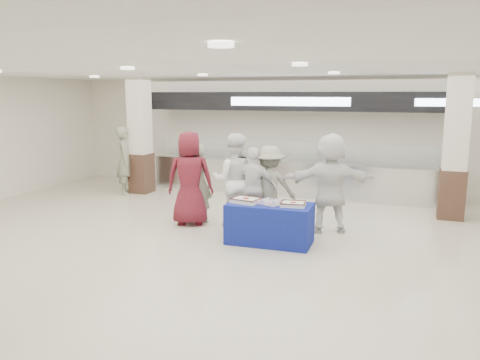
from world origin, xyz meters
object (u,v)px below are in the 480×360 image
at_px(sheet_cake_left, 246,200).
at_px(soldier_bg, 125,161).
at_px(chef_short, 254,188).
at_px(civilian_white, 330,183).
at_px(sheet_cake_right, 293,204).
at_px(soldier_a, 198,183).
at_px(soldier_b, 269,187).
at_px(civilian_maroon, 190,178).
at_px(chef_tall, 234,180).
at_px(cupcake_tray, 269,202).
at_px(display_table, 270,223).

relative_size(sheet_cake_left, soldier_bg, 0.29).
distance_m(chef_short, civilian_white, 1.54).
distance_m(sheet_cake_right, soldier_a, 2.50).
xyz_separation_m(sheet_cake_right, soldier_a, (-2.34, 0.89, 0.07)).
bearing_deg(civilian_white, soldier_b, -16.29).
bearing_deg(soldier_bg, soldier_a, -151.76).
height_order(civilian_maroon, soldier_b, civilian_maroon).
distance_m(chef_tall, soldier_b, 0.75).
relative_size(sheet_cake_right, soldier_b, 0.27).
height_order(soldier_a, soldier_bg, soldier_bg).
relative_size(cupcake_tray, civilian_maroon, 0.28).
xyz_separation_m(chef_tall, chef_short, (0.46, -0.07, -0.13)).
relative_size(civilian_white, soldier_bg, 1.07).
bearing_deg(cupcake_tray, sheet_cake_left, -175.52).
distance_m(sheet_cake_left, civilian_maroon, 1.68).
bearing_deg(chef_short, display_table, 120.91).
bearing_deg(soldier_bg, soldier_b, -140.86).
bearing_deg(sheet_cake_right, civilian_maroon, 164.50).
relative_size(display_table, cupcake_tray, 2.82).
relative_size(sheet_cake_right, cupcake_tray, 0.85).
bearing_deg(cupcake_tray, soldier_a, 154.85).
bearing_deg(civilian_white, civilian_maroon, -12.07).
bearing_deg(chef_short, sheet_cake_left, 93.99).
distance_m(display_table, civilian_maroon, 2.15).
relative_size(civilian_maroon, soldier_bg, 1.07).
distance_m(cupcake_tray, civilian_maroon, 2.08).
xyz_separation_m(chef_short, civilian_white, (1.49, 0.35, 0.15)).
distance_m(cupcake_tray, chef_tall, 1.39).
bearing_deg(soldier_b, sheet_cake_left, 67.44).
bearing_deg(sheet_cake_left, sheet_cake_right, 1.90).
distance_m(chef_tall, chef_short, 0.48).
height_order(display_table, soldier_a, soldier_a).
relative_size(sheet_cake_left, soldier_b, 0.32).
xyz_separation_m(cupcake_tray, civilian_maroon, (-1.96, 0.66, 0.21)).
bearing_deg(cupcake_tray, chef_tall, 139.41).
xyz_separation_m(civilian_maroon, soldier_a, (0.07, 0.22, -0.13)).
bearing_deg(display_table, civilian_white, 50.17).
height_order(sheet_cake_right, soldier_bg, soldier_bg).
xyz_separation_m(sheet_cake_right, soldier_b, (-0.78, 1.05, 0.06)).
bearing_deg(soldier_bg, chef_short, -144.41).
distance_m(cupcake_tray, chef_short, 1.01).
height_order(display_table, civilian_white, civilian_white).
relative_size(civilian_maroon, soldier_a, 1.15).
height_order(chef_tall, soldier_bg, chef_tall).
height_order(chef_short, soldier_bg, soldier_bg).
xyz_separation_m(sheet_cake_right, civilian_white, (0.45, 1.18, 0.20)).
height_order(sheet_cake_left, civilian_maroon, civilian_maroon).
bearing_deg(civilian_maroon, soldier_a, -126.45).
xyz_separation_m(display_table, civilian_maroon, (-1.96, 0.64, 0.62)).
distance_m(sheet_cake_left, soldier_a, 1.71).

